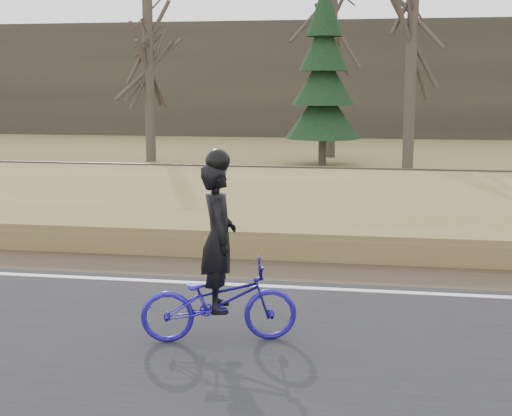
# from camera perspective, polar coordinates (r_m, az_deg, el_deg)

# --- Properties ---
(treeline_backdrop) EXTENTS (120.00, 4.00, 6.00)m
(treeline_backdrop) POSITION_cam_1_polar(r_m,az_deg,el_deg) (39.39, 15.75, 9.86)
(treeline_backdrop) COLOR #383328
(treeline_backdrop) RESTS_ON ground
(cyclist) EXTENTS (1.77, 0.98, 2.09)m
(cyclist) POSITION_cam_1_polar(r_m,az_deg,el_deg) (7.69, -2.99, -5.88)
(cyclist) COLOR #1F1593
(cyclist) RESTS_ON road
(bare_tree_far_left) EXTENTS (0.36, 0.36, 6.55)m
(bare_tree_far_left) POSITION_cam_1_polar(r_m,az_deg,el_deg) (26.17, -8.57, 10.85)
(bare_tree_far_left) COLOR #473B34
(bare_tree_far_left) RESTS_ON ground
(bare_tree_left) EXTENTS (0.36, 0.36, 8.58)m
(bare_tree_left) POSITION_cam_1_polar(r_m,az_deg,el_deg) (27.59, 6.14, 12.96)
(bare_tree_left) COLOR #473B34
(bare_tree_left) RESTS_ON ground
(bare_tree_near_left) EXTENTS (0.36, 0.36, 7.57)m
(bare_tree_near_left) POSITION_cam_1_polar(r_m,az_deg,el_deg) (23.29, 12.35, 12.12)
(bare_tree_near_left) COLOR #473B34
(bare_tree_near_left) RESTS_ON ground
(conifer) EXTENTS (2.60, 2.60, 6.20)m
(conifer) POSITION_cam_1_polar(r_m,az_deg,el_deg) (24.84, 5.42, 10.18)
(conifer) COLOR #473B34
(conifer) RESTS_ON ground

